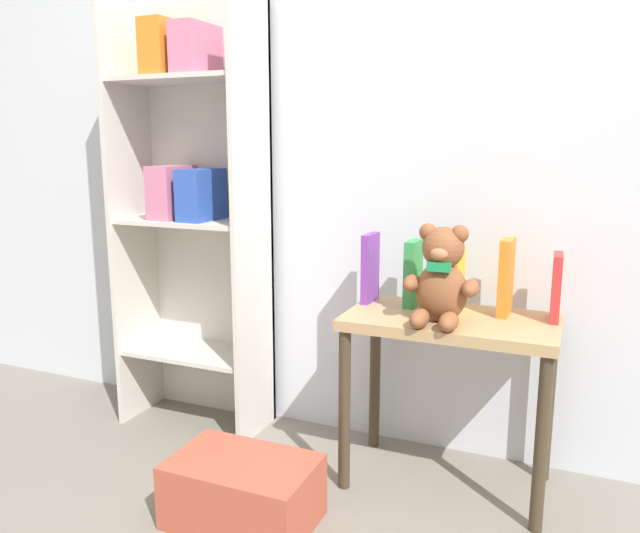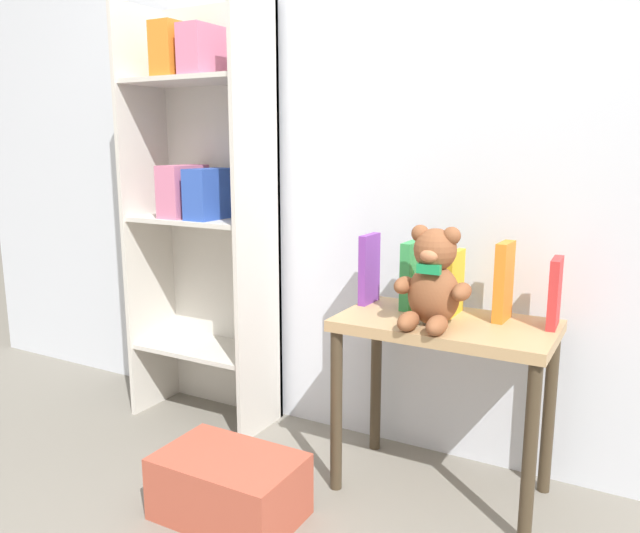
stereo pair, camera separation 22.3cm
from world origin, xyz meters
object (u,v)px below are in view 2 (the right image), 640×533
object	(u,v)px
display_table	(445,350)
book_standing_purple	(369,269)
teddy_bear	(433,281)
book_standing_red	(555,293)
book_standing_green	(411,275)
storage_bin	(229,486)
book_standing_yellow	(455,283)
bookshelf_side	(204,193)
book_standing_orange	(504,282)

from	to	relation	value
display_table	book_standing_purple	distance (m)	0.39
display_table	teddy_bear	world-z (taller)	teddy_bear
display_table	book_standing_red	distance (m)	0.38
book_standing_green	storage_bin	size ratio (longest dim) A/B	0.52
teddy_bear	book_standing_green	world-z (taller)	teddy_bear
teddy_bear	book_standing_yellow	bearing A→B (deg)	82.28
bookshelf_side	teddy_bear	world-z (taller)	bookshelf_side
teddy_bear	book_standing_red	xyz separation A→B (m)	(0.33, 0.17, -0.03)
book_standing_purple	book_standing_orange	xyz separation A→B (m)	(0.46, 0.00, 0.00)
book_standing_green	book_standing_red	size ratio (longest dim) A/B	1.07
bookshelf_side	book_standing_red	size ratio (longest dim) A/B	7.86
storage_bin	bookshelf_side	bearing A→B (deg)	132.60
book_standing_purple	book_standing_red	xyz separation A→B (m)	(0.62, 0.01, -0.01)
book_standing_purple	book_standing_red	bearing A→B (deg)	2.58
book_standing_orange	display_table	bearing A→B (deg)	-147.27
book_standing_yellow	book_standing_red	xyz separation A→B (m)	(0.31, 0.01, 0.00)
display_table	book_standing_orange	world-z (taller)	book_standing_orange
book_standing_orange	book_standing_yellow	bearing A→B (deg)	-173.66
book_standing_orange	bookshelf_side	bearing A→B (deg)	-178.52
book_standing_purple	book_standing_yellow	xyz separation A→B (m)	(0.31, -0.01, -0.02)
book_standing_green	book_standing_yellow	world-z (taller)	book_standing_green
teddy_bear	book_standing_yellow	xyz separation A→B (m)	(0.02, 0.16, -0.04)
display_table	bookshelf_side	bearing A→B (deg)	173.83
book_standing_orange	book_standing_red	distance (m)	0.16
book_standing_yellow	storage_bin	bearing A→B (deg)	-132.33
teddy_bear	storage_bin	world-z (taller)	teddy_bear
book_standing_yellow	book_standing_orange	size ratio (longest dim) A/B	0.84
teddy_bear	book_standing_purple	bearing A→B (deg)	150.42
book_standing_purple	book_standing_green	size ratio (longest dim) A/B	1.06
display_table	storage_bin	world-z (taller)	display_table
book_standing_orange	storage_bin	size ratio (longest dim) A/B	0.57
book_standing_green	storage_bin	xyz separation A→B (m)	(-0.37, -0.55, -0.60)
teddy_bear	book_standing_yellow	distance (m)	0.16
display_table	book_standing_green	size ratio (longest dim) A/B	2.95
book_standing_purple	storage_bin	bearing A→B (deg)	-109.33
book_standing_purple	book_standing_red	size ratio (longest dim) A/B	1.14
teddy_bear	book_standing_purple	size ratio (longest dim) A/B	1.27
bookshelf_side	book_standing_red	xyz separation A→B (m)	(1.37, -0.02, -0.25)
bookshelf_side	book_standing_green	distance (m)	0.93
book_standing_yellow	bookshelf_side	bearing A→B (deg)	179.58
book_standing_red	book_standing_orange	bearing A→B (deg)	177.97
bookshelf_side	book_standing_yellow	size ratio (longest dim) A/B	7.94
book_standing_red	teddy_bear	bearing A→B (deg)	-155.52
book_standing_red	bookshelf_side	bearing A→B (deg)	176.27
book_standing_yellow	storage_bin	xyz separation A→B (m)	(-0.52, -0.55, -0.60)
teddy_bear	book_standing_green	distance (m)	0.21
book_standing_green	storage_bin	distance (m)	0.90
bookshelf_side	book_standing_purple	bearing A→B (deg)	-2.29
bookshelf_side	book_standing_purple	world-z (taller)	bookshelf_side
book_standing_purple	teddy_bear	bearing A→B (deg)	-27.64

